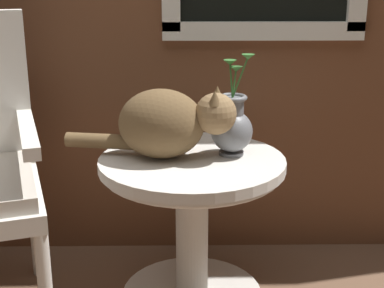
% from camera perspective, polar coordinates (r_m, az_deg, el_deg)
% --- Properties ---
extents(wicker_side_table, '(0.63, 0.63, 0.55)m').
position_cam_1_polar(wicker_side_table, '(1.93, -0.00, -6.38)').
color(wicker_side_table, silver).
rests_on(wicker_side_table, ground_plane).
extents(cat, '(0.58, 0.28, 0.24)m').
position_cam_1_polar(cat, '(1.85, -2.60, 2.20)').
color(cat, brown).
rests_on(cat, wicker_side_table).
extents(pewter_vase_with_ivy, '(0.14, 0.14, 0.35)m').
position_cam_1_polar(pewter_vase_with_ivy, '(1.88, 4.14, 1.90)').
color(pewter_vase_with_ivy, slate).
rests_on(pewter_vase_with_ivy, wicker_side_table).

